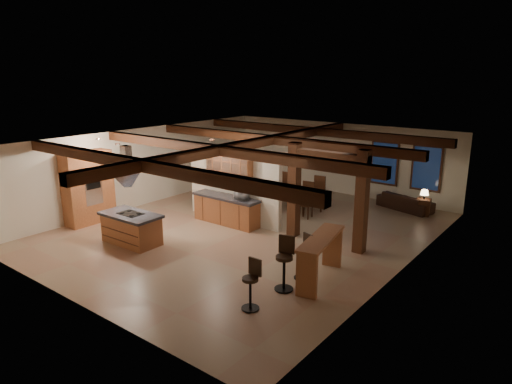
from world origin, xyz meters
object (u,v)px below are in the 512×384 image
(dining_table, at_px, (295,200))
(sofa, at_px, (405,202))
(bar_counter, at_px, (321,251))
(kitchen_island, at_px, (131,228))

(dining_table, distance_m, sofa, 4.03)
(dining_table, height_order, bar_counter, bar_counter)
(sofa, relative_size, bar_counter, 0.91)
(kitchen_island, distance_m, sofa, 9.74)
(sofa, bearing_deg, dining_table, 52.67)
(kitchen_island, xyz_separation_m, dining_table, (1.94, 5.84, -0.13))
(bar_counter, bearing_deg, dining_table, 128.73)
(sofa, height_order, bar_counter, bar_counter)
(dining_table, bearing_deg, bar_counter, -36.43)
(kitchen_island, distance_m, dining_table, 6.15)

